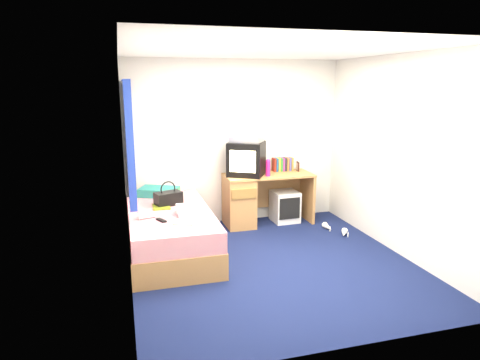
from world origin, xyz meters
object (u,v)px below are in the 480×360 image
object	(u,v)px
handbag	(168,198)
colour_swatch_fan	(183,224)
picture_frame	(298,166)
pink_water_bottle	(268,169)
crt_tv	(246,159)
towel	(191,210)
desk	(250,198)
pillow	(159,192)
bed	(170,231)
vcr	(247,139)
magazine	(161,207)
storage_cube	(285,206)
white_heels	(336,230)
remote_control	(161,220)
aerosol_can	(261,168)
water_bottle	(147,215)

from	to	relation	value
handbag	colour_swatch_fan	size ratio (longest dim) A/B	1.71
picture_frame	pink_water_bottle	size ratio (longest dim) A/B	0.64
crt_tv	towel	distance (m)	1.45
desk	towel	world-z (taller)	desk
pillow	bed	bearing A→B (deg)	-85.25
vcr	magazine	bearing A→B (deg)	-121.73
picture_frame	colour_swatch_fan	world-z (taller)	picture_frame
crt_tv	handbag	xyz separation A→B (m)	(-1.19, -0.51, -0.36)
crt_tv	pink_water_bottle	distance (m)	0.34
towel	magazine	world-z (taller)	towel
storage_cube	picture_frame	bearing A→B (deg)	19.90
colour_swatch_fan	white_heels	bearing A→B (deg)	16.22
pillow	vcr	xyz separation A→B (m)	(1.27, 0.03, 0.68)
storage_cube	crt_tv	bearing A→B (deg)	177.56
storage_cube	bed	bearing A→B (deg)	-160.11
towel	white_heels	bearing A→B (deg)	7.81
pink_water_bottle	pillow	bearing A→B (deg)	176.03
picture_frame	remote_control	size ratio (longest dim) A/B	0.88
remote_control	handbag	bearing A→B (deg)	51.71
crt_tv	picture_frame	size ratio (longest dim) A/B	4.62
aerosol_can	handbag	distance (m)	1.52
crt_tv	aerosol_can	bearing A→B (deg)	31.67
aerosol_can	magazine	bearing A→B (deg)	-158.09
colour_swatch_fan	remote_control	distance (m)	0.29
bed	pillow	bearing A→B (deg)	94.75
storage_cube	magazine	distance (m)	2.01
crt_tv	white_heels	world-z (taller)	crt_tv
vcr	remote_control	bearing A→B (deg)	-105.92
water_bottle	pillow	bearing A→B (deg)	77.22
vcr	towel	bearing A→B (deg)	-101.55
pillow	pink_water_bottle	size ratio (longest dim) A/B	2.38
storage_cube	picture_frame	world-z (taller)	picture_frame
pillow	vcr	distance (m)	1.44
picture_frame	handbag	xyz separation A→B (m)	(-2.03, -0.60, -0.19)
pillow	aerosol_can	distance (m)	1.50
magazine	colour_swatch_fan	distance (m)	0.77
remote_control	pink_water_bottle	bearing A→B (deg)	7.24
bed	handbag	distance (m)	0.43
handbag	colour_swatch_fan	bearing A→B (deg)	-103.91
handbag	remote_control	bearing A→B (deg)	-121.87
vcr	aerosol_can	size ratio (longest dim) A/B	2.23
towel	water_bottle	distance (m)	0.51
white_heels	handbag	bearing A→B (deg)	175.34
storage_cube	towel	world-z (taller)	towel
crt_tv	colour_swatch_fan	distance (m)	1.81
desk	towel	xyz separation A→B (m)	(-1.04, -0.99, 0.19)
handbag	white_heels	world-z (taller)	handbag
bed	pink_water_bottle	world-z (taller)	pink_water_bottle
colour_swatch_fan	remote_control	world-z (taller)	remote_control
pink_water_bottle	magazine	world-z (taller)	pink_water_bottle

